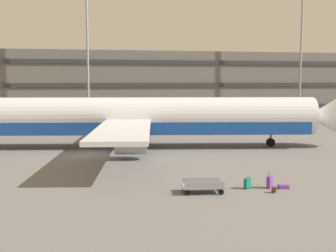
# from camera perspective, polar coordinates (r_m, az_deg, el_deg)

# --- Properties ---
(ground_plane) EXTENTS (600.00, 600.00, 0.00)m
(ground_plane) POSITION_cam_1_polar(r_m,az_deg,el_deg) (41.36, -10.33, -3.74)
(ground_plane) COLOR slate
(terminal_structure) EXTENTS (157.84, 17.34, 12.19)m
(terminal_structure) POSITION_cam_1_polar(r_m,az_deg,el_deg) (84.58, -10.93, 5.45)
(terminal_structure) COLOR #605B56
(terminal_structure) RESTS_ON ground_plane
(airliner) EXTENTS (42.92, 34.88, 11.15)m
(airliner) POSITION_cam_1_polar(r_m,az_deg,el_deg) (44.69, -4.38, 1.03)
(airliner) COLOR silver
(airliner) RESTS_ON ground_plane
(light_mast_left) EXTENTS (1.80, 0.50, 26.04)m
(light_mast_left) POSITION_cam_1_polar(r_m,az_deg,el_deg) (71.76, -10.71, 12.27)
(light_mast_left) COLOR gray
(light_mast_left) RESTS_ON ground_plane
(light_mast_center_left) EXTENTS (1.80, 0.50, 26.16)m
(light_mast_center_left) POSITION_cam_1_polar(r_m,az_deg,el_deg) (81.43, 17.35, 11.41)
(light_mast_center_left) COLOR gray
(light_mast_center_left) RESTS_ON ground_plane
(suitcase_silver) EXTENTS (0.74, 0.55, 0.26)m
(suitcase_silver) POSITION_cam_1_polar(r_m,az_deg,el_deg) (29.15, 15.11, -7.80)
(suitcase_silver) COLOR #72388C
(suitcase_silver) RESTS_ON ground_plane
(suitcase_red) EXTENTS (0.52, 0.45, 0.78)m
(suitcase_red) POSITION_cam_1_polar(r_m,az_deg,el_deg) (28.56, 10.51, -7.49)
(suitcase_red) COLOR #147266
(suitcase_red) RESTS_ON ground_plane
(suitcase_purple) EXTENTS (0.50, 0.48, 1.01)m
(suitcase_purple) POSITION_cam_1_polar(r_m,az_deg,el_deg) (29.00, 13.37, -7.23)
(suitcase_purple) COLOR #72388C
(suitcase_purple) RESTS_ON ground_plane
(backpack_navy) EXTENTS (0.42, 0.44, 0.46)m
(backpack_navy) POSITION_cam_1_polar(r_m,az_deg,el_deg) (27.95, 13.89, -8.23)
(backpack_navy) COLOR #592619
(backpack_navy) RESTS_ON ground_plane
(baggage_cart) EXTENTS (3.36, 1.59, 0.82)m
(baggage_cart) POSITION_cam_1_polar(r_m,az_deg,el_deg) (27.18, 4.65, -7.98)
(baggage_cart) COLOR gray
(baggage_cart) RESTS_ON ground_plane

